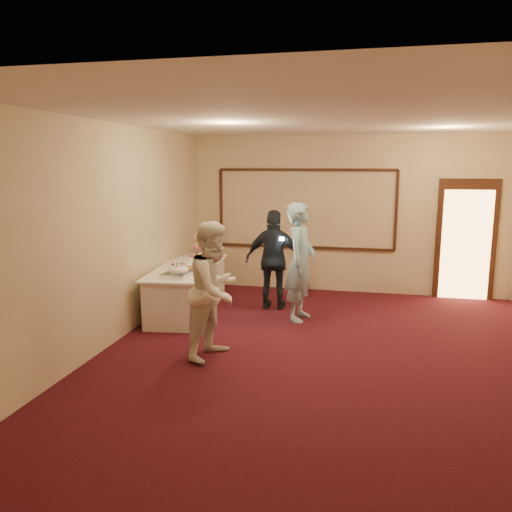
{
  "coord_description": "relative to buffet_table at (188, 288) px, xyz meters",
  "views": [
    {
      "loc": [
        0.37,
        -6.16,
        2.43
      ],
      "look_at": [
        -1.16,
        0.71,
        1.15
      ],
      "focal_mm": 35.0,
      "sensor_mm": 36.0,
      "label": 1
    }
  ],
  "objects": [
    {
      "name": "buffet_table",
      "position": [
        0.0,
        0.0,
        0.0
      ],
      "size": [
        1.19,
        2.5,
        0.77
      ],
      "color": "white",
      "rests_on": "floor"
    },
    {
      "name": "plate_stack_a",
      "position": [
        0.02,
        -0.03,
        0.46
      ],
      "size": [
        0.17,
        0.17,
        0.15
      ],
      "color": "white",
      "rests_on": "buffet_table"
    },
    {
      "name": "pavlova_tray",
      "position": [
        0.15,
        -0.79,
        0.47
      ],
      "size": [
        0.42,
        0.56,
        0.19
      ],
      "color": "#B9BCC0",
      "rests_on": "buffet_table"
    },
    {
      "name": "doorway",
      "position": [
        4.68,
        1.89,
        0.69
      ],
      "size": [
        1.05,
        0.07,
        2.2
      ],
      "color": "black",
      "rests_on": "floor"
    },
    {
      "name": "guest",
      "position": [
        1.4,
        0.45,
        0.46
      ],
      "size": [
        1.0,
        0.43,
        1.7
      ],
      "primitive_type": "imported",
      "rotation": [
        0.0,
        0.0,
        3.15
      ],
      "color": "black",
      "rests_on": "floor"
    },
    {
      "name": "plate_stack_b",
      "position": [
        0.16,
        0.34,
        0.47
      ],
      "size": [
        0.2,
        0.2,
        0.17
      ],
      "color": "white",
      "rests_on": "buffet_table"
    },
    {
      "name": "cupcake_stand",
      "position": [
        -0.12,
        0.9,
        0.55
      ],
      "size": [
        0.32,
        0.32,
        0.47
      ],
      "color": "#D3477B",
      "rests_on": "buffet_table"
    },
    {
      "name": "man",
      "position": [
        1.91,
        -0.07,
        0.55
      ],
      "size": [
        0.56,
        0.75,
        1.87
      ],
      "primitive_type": "imported",
      "rotation": [
        0.0,
        0.0,
        1.4
      ],
      "color": "#8EC6E1",
      "rests_on": "floor"
    },
    {
      "name": "tart",
      "position": [
        0.2,
        -0.35,
        0.41
      ],
      "size": [
        0.31,
        0.31,
        0.06
      ],
      "color": "white",
      "rests_on": "buffet_table"
    },
    {
      "name": "camera_flash",
      "position": [
        1.54,
        0.31,
        0.85
      ],
      "size": [
        0.08,
        0.06,
        0.05
      ],
      "primitive_type": "cube",
      "rotation": [
        0.0,
        0.0,
        0.26
      ],
      "color": "white",
      "rests_on": "guest"
    },
    {
      "name": "room_walls",
      "position": [
        2.53,
        -1.57,
        1.64
      ],
      "size": [
        6.04,
        7.04,
        3.02
      ],
      "color": "beige",
      "rests_on": "floor"
    },
    {
      "name": "wall_molding",
      "position": [
        1.73,
        1.9,
        1.21
      ],
      "size": [
        3.45,
        0.04,
        1.55
      ],
      "color": "black",
      "rests_on": "room_walls"
    },
    {
      "name": "woman",
      "position": [
        1.05,
        -1.85,
        0.49
      ],
      "size": [
        0.87,
        1.0,
        1.75
      ],
      "primitive_type": "imported",
      "rotation": [
        0.0,
        0.0,
        1.3
      ],
      "color": "white",
      "rests_on": "floor"
    },
    {
      "name": "floor",
      "position": [
        2.53,
        -1.57,
        -0.39
      ],
      "size": [
        7.0,
        7.0,
        0.0
      ],
      "primitive_type": "plane",
      "color": "black",
      "rests_on": "ground"
    }
  ]
}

